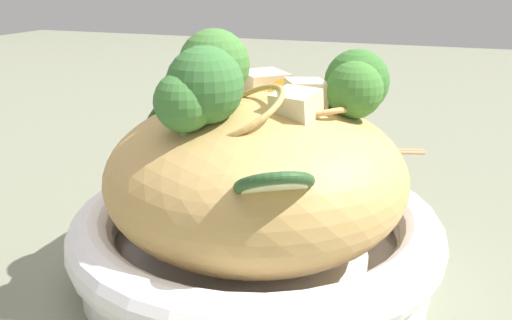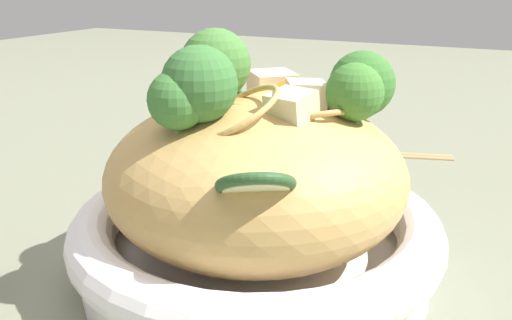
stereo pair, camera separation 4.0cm
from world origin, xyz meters
The scene contains 8 objects.
ground_plane centered at (0.00, 0.00, 0.00)m, with size 3.00×3.00×0.00m, color slate.
serving_bowl centered at (0.00, 0.00, 0.03)m, with size 0.29×0.29×0.06m.
noodle_heap centered at (0.00, 0.00, 0.08)m, with size 0.22×0.22×0.13m.
broccoli_florets centered at (0.01, 0.01, 0.15)m, with size 0.17×0.16×0.08m.
carrot_coins centered at (-0.04, -0.01, 0.13)m, with size 0.08×0.10×0.03m.
zucchini_slices centered at (0.03, -0.02, 0.12)m, with size 0.16×0.17×0.06m.
chicken_chunks centered at (-0.04, 0.01, 0.14)m, with size 0.13×0.10×0.04m.
chopsticks_pair centered at (-0.33, 0.01, 0.00)m, with size 0.07×0.20×0.01m.
Camera 1 is at (0.35, 0.13, 0.23)m, focal length 37.62 mm.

